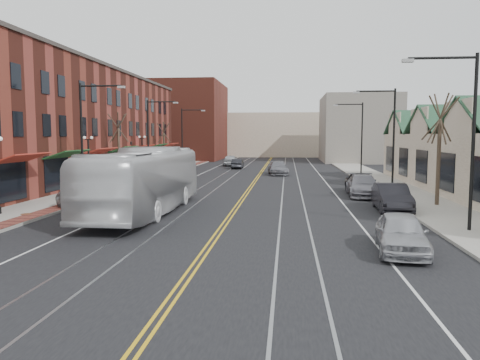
% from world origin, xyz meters
% --- Properties ---
extents(ground, '(160.00, 160.00, 0.00)m').
position_xyz_m(ground, '(0.00, 0.00, 0.00)').
color(ground, black).
rests_on(ground, ground).
extents(sidewalk_left, '(4.00, 120.00, 0.15)m').
position_xyz_m(sidewalk_left, '(-12.00, 20.00, 0.07)').
color(sidewalk_left, gray).
rests_on(sidewalk_left, ground).
extents(sidewalk_right, '(4.00, 120.00, 0.15)m').
position_xyz_m(sidewalk_right, '(12.00, 20.00, 0.07)').
color(sidewalk_right, gray).
rests_on(sidewalk_right, ground).
extents(building_left, '(10.00, 50.00, 11.00)m').
position_xyz_m(building_left, '(-19.00, 27.00, 5.50)').
color(building_left, maroon).
rests_on(building_left, ground).
extents(backdrop_left, '(14.00, 18.00, 14.00)m').
position_xyz_m(backdrop_left, '(-16.00, 70.00, 7.00)').
color(backdrop_left, maroon).
rests_on(backdrop_left, ground).
extents(backdrop_mid, '(22.00, 14.00, 9.00)m').
position_xyz_m(backdrop_mid, '(0.00, 85.00, 4.50)').
color(backdrop_mid, tan).
rests_on(backdrop_mid, ground).
extents(backdrop_right, '(12.00, 16.00, 11.00)m').
position_xyz_m(backdrop_right, '(15.00, 65.00, 5.50)').
color(backdrop_right, slate).
rests_on(backdrop_right, ground).
extents(streetlight_l_1, '(3.33, 0.25, 8.00)m').
position_xyz_m(streetlight_l_1, '(-11.05, 16.00, 5.03)').
color(streetlight_l_1, black).
rests_on(streetlight_l_1, sidewalk_left).
extents(streetlight_l_2, '(3.33, 0.25, 8.00)m').
position_xyz_m(streetlight_l_2, '(-11.05, 32.00, 5.03)').
color(streetlight_l_2, black).
rests_on(streetlight_l_2, sidewalk_left).
extents(streetlight_l_3, '(3.33, 0.25, 8.00)m').
position_xyz_m(streetlight_l_3, '(-11.05, 48.00, 5.03)').
color(streetlight_l_3, black).
rests_on(streetlight_l_3, sidewalk_left).
extents(streetlight_r_0, '(3.33, 0.25, 8.00)m').
position_xyz_m(streetlight_r_0, '(11.05, 6.00, 5.03)').
color(streetlight_r_0, black).
rests_on(streetlight_r_0, sidewalk_right).
extents(streetlight_r_1, '(3.33, 0.25, 8.00)m').
position_xyz_m(streetlight_r_1, '(11.05, 22.00, 5.03)').
color(streetlight_r_1, black).
rests_on(streetlight_r_1, sidewalk_right).
extents(streetlight_r_2, '(3.33, 0.25, 8.00)m').
position_xyz_m(streetlight_r_2, '(11.05, 38.00, 5.03)').
color(streetlight_r_2, black).
rests_on(streetlight_r_2, sidewalk_right).
extents(lamppost_l_2, '(0.84, 0.28, 4.27)m').
position_xyz_m(lamppost_l_2, '(-12.80, 20.00, 2.20)').
color(lamppost_l_2, black).
rests_on(lamppost_l_2, sidewalk_left).
extents(lamppost_l_3, '(0.84, 0.28, 4.27)m').
position_xyz_m(lamppost_l_3, '(-12.80, 34.00, 2.20)').
color(lamppost_l_3, black).
rests_on(lamppost_l_3, sidewalk_left).
extents(tree_left_near, '(1.78, 1.37, 6.48)m').
position_xyz_m(tree_left_near, '(-12.50, 26.00, 3.51)').
color(tree_left_near, '#382B21').
rests_on(tree_left_near, sidewalk_left).
extents(tree_left_far, '(1.66, 1.28, 6.02)m').
position_xyz_m(tree_left_far, '(-12.50, 42.00, 3.28)').
color(tree_left_far, '#382B21').
rests_on(tree_left_far, sidewalk_left).
extents(tree_right_mid, '(1.90, 1.46, 6.93)m').
position_xyz_m(tree_right_mid, '(12.50, 14.00, 3.75)').
color(tree_right_mid, '#382B21').
rests_on(tree_right_mid, sidewalk_right).
extents(manhole_far, '(0.60, 0.60, 0.02)m').
position_xyz_m(manhole_far, '(-11.20, 8.00, 0.16)').
color(manhole_far, '#592D19').
rests_on(manhole_far, sidewalk_left).
extents(traffic_signal, '(0.18, 0.15, 3.80)m').
position_xyz_m(traffic_signal, '(-10.60, 24.00, 2.35)').
color(traffic_signal, black).
rests_on(traffic_signal, sidewalk_left).
extents(transit_bus, '(3.39, 13.62, 3.78)m').
position_xyz_m(transit_bus, '(-4.97, 9.68, 1.89)').
color(transit_bus, silver).
rests_on(transit_bus, ground).
extents(parked_suv, '(2.84, 5.67, 1.54)m').
position_xyz_m(parked_suv, '(-9.30, 12.74, 0.77)').
color(parked_suv, '#9A9DA0').
rests_on(parked_suv, ground).
extents(parked_car_a, '(2.35, 4.68, 1.53)m').
position_xyz_m(parked_car_a, '(7.50, 1.98, 0.77)').
color(parked_car_a, '#A7A8AE').
rests_on(parked_car_a, ground).
extents(parked_car_b, '(1.90, 5.03, 1.64)m').
position_xyz_m(parked_car_b, '(9.30, 12.02, 0.82)').
color(parked_car_b, black).
rests_on(parked_car_b, ground).
extents(parked_car_c, '(2.50, 5.59, 1.59)m').
position_xyz_m(parked_car_c, '(8.68, 18.67, 0.80)').
color(parked_car_c, slate).
rests_on(parked_car_c, ground).
extents(parked_car_d, '(2.39, 4.94, 1.63)m').
position_xyz_m(parked_car_d, '(8.92, 20.79, 0.81)').
color(parked_car_d, black).
rests_on(parked_car_d, ground).
extents(distant_car_left, '(1.41, 3.98, 1.31)m').
position_xyz_m(distant_car_left, '(-3.52, 46.13, 0.65)').
color(distant_car_left, black).
rests_on(distant_car_left, ground).
extents(distant_car_right, '(2.61, 5.35, 1.50)m').
position_xyz_m(distant_car_right, '(2.08, 37.00, 0.75)').
color(distant_car_right, slate).
rests_on(distant_car_right, ground).
extents(distant_car_far, '(2.09, 4.84, 1.63)m').
position_xyz_m(distant_car_far, '(-5.16, 51.67, 0.81)').
color(distant_car_far, '#A7AAAE').
rests_on(distant_car_far, ground).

